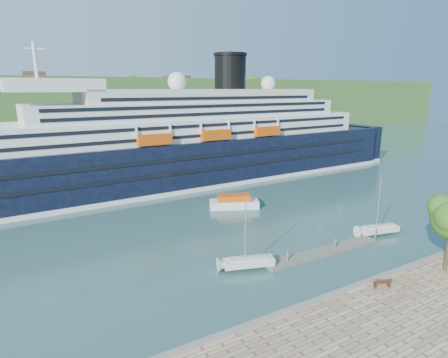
# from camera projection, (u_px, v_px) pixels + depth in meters

# --- Properties ---
(ground) EXTENTS (400.00, 400.00, 0.00)m
(ground) POSITION_uv_depth(u_px,v_px,m) (373.00, 288.00, 38.28)
(ground) COLOR #315755
(ground) RESTS_ON ground
(far_hillside) EXTENTS (400.00, 50.00, 24.00)m
(far_hillside) POSITION_uv_depth(u_px,v_px,m) (89.00, 108.00, 157.57)
(far_hillside) COLOR #3C5E25
(far_hillside) RESTS_ON ground
(quay_coping) EXTENTS (220.00, 0.50, 0.30)m
(quay_coping) POSITION_uv_depth(u_px,v_px,m) (375.00, 278.00, 37.84)
(quay_coping) COLOR slate
(quay_coping) RESTS_ON promenade
(cruise_ship) EXTENTS (122.75, 22.50, 27.43)m
(cruise_ship) POSITION_uv_depth(u_px,v_px,m) (178.00, 119.00, 77.65)
(cruise_ship) COLOR black
(cruise_ship) RESTS_ON ground
(park_bench) EXTENTS (1.78, 1.30, 1.05)m
(park_bench) POSITION_uv_depth(u_px,v_px,m) (382.00, 282.00, 36.39)
(park_bench) COLOR #4A2715
(park_bench) RESTS_ON promenade
(floating_pontoon) EXTENTS (17.00, 2.36, 0.38)m
(floating_pontoon) POSITION_uv_depth(u_px,v_px,m) (323.00, 252.00, 46.25)
(floating_pontoon) COLOR slate
(floating_pontoon) RESTS_ON ground
(sailboat_white_near) EXTENTS (6.57, 3.62, 8.19)m
(sailboat_white_near) POSITION_uv_depth(u_px,v_px,m) (249.00, 235.00, 41.34)
(sailboat_white_near) COLOR silver
(sailboat_white_near) RESTS_ON ground
(sailboat_white_far) EXTENTS (6.54, 3.07, 8.16)m
(sailboat_white_far) POSITION_uv_depth(u_px,v_px,m) (381.00, 207.00, 51.17)
(sailboat_white_far) COLOR silver
(sailboat_white_far) RESTS_ON ground
(tender_launch) EXTENTS (8.80, 6.06, 2.31)m
(tender_launch) POSITION_uv_depth(u_px,v_px,m) (234.00, 201.00, 63.67)
(tender_launch) COLOR #CC4B0C
(tender_launch) RESTS_ON ground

